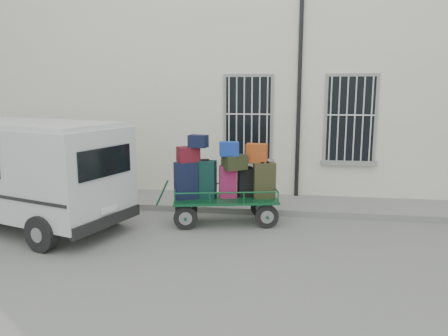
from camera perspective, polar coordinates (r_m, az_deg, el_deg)
ground at (r=9.43m, az=3.71°, el=-8.49°), size 80.00×80.00×0.00m
building at (r=14.42m, az=5.79°, el=10.10°), size 24.00×5.15×6.00m
sidewalk at (r=11.51m, az=4.67°, el=-4.63°), size 24.00×1.70×0.15m
luggage_cart at (r=9.81m, az=0.07°, el=-1.65°), size 2.78×1.52×2.04m
van at (r=10.48m, az=-24.58°, el=0.08°), size 5.01×3.27×2.35m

